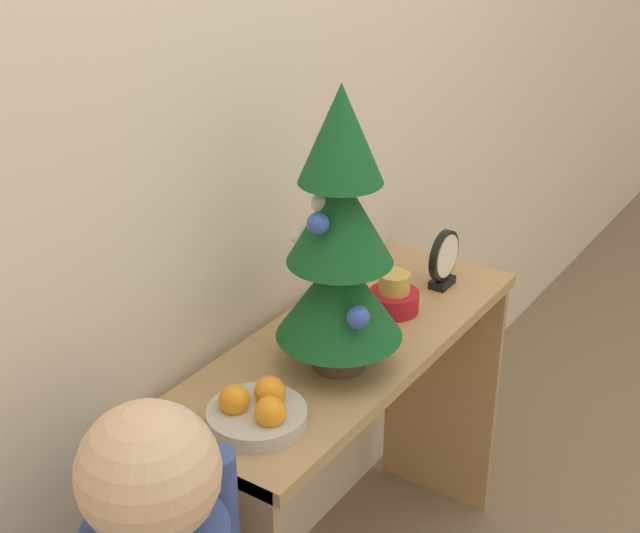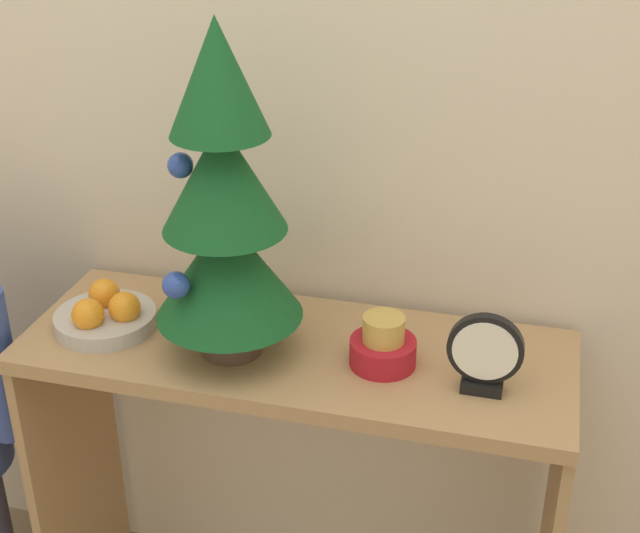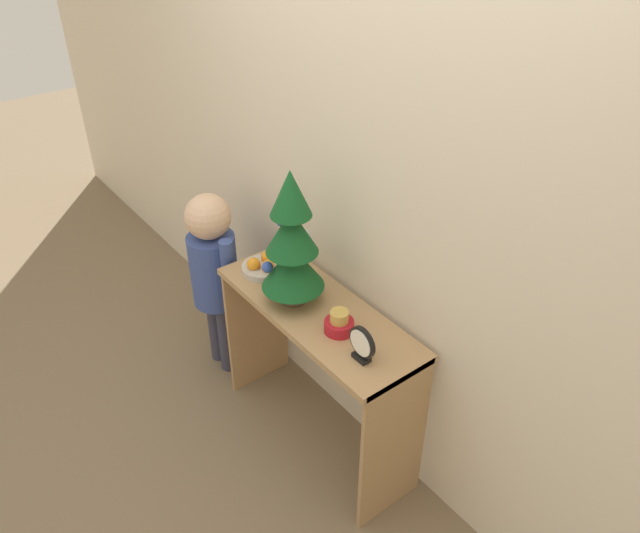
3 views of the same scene
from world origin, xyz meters
name	(u,v)px [view 2 (image 2 of 3)]	position (x,y,z in m)	size (l,w,h in m)	color
back_wall	(327,67)	(0.00, 0.42, 1.25)	(7.00, 0.05, 2.50)	beige
console_table	(296,429)	(0.00, 0.19, 0.59)	(1.04, 0.38, 0.78)	tan
mini_tree	(224,206)	(-0.11, 0.14, 1.07)	(0.27, 0.27, 0.61)	#4C3828
fruit_bowl	(106,315)	(-0.37, 0.16, 0.81)	(0.20, 0.20, 0.08)	#B7B2A8
singing_bowl	(383,346)	(0.17, 0.17, 0.82)	(0.12, 0.12, 0.10)	#AD1923
desk_clock	(485,354)	(0.35, 0.13, 0.86)	(0.13, 0.04, 0.15)	black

